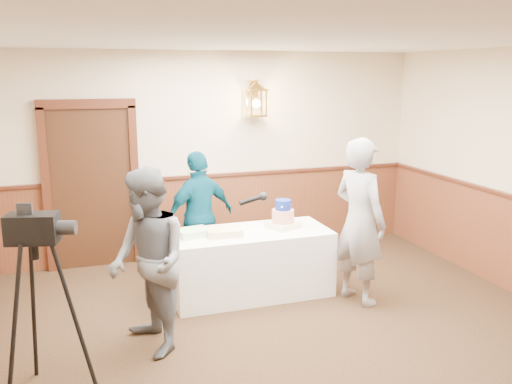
# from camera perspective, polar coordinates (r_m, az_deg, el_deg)

# --- Properties ---
(ground) EXTENTS (7.00, 7.00, 0.00)m
(ground) POSITION_cam_1_polar(r_m,az_deg,el_deg) (4.81, 6.13, -19.07)
(ground) COLOR black
(ground) RESTS_ON ground
(room_shell) EXTENTS (6.02, 7.02, 2.81)m
(room_shell) POSITION_cam_1_polar(r_m,az_deg,el_deg) (4.61, 3.62, 0.02)
(room_shell) COLOR beige
(room_shell) RESTS_ON ground
(display_table) EXTENTS (1.80, 0.80, 0.75)m
(display_table) POSITION_cam_1_polar(r_m,az_deg,el_deg) (6.27, -0.58, -7.45)
(display_table) COLOR white
(display_table) RESTS_ON ground
(tiered_cake) EXTENTS (0.42, 0.42, 0.33)m
(tiered_cake) POSITION_cam_1_polar(r_m,az_deg,el_deg) (6.28, 2.85, -2.61)
(tiered_cake) COLOR beige
(tiered_cake) RESTS_ON display_table
(sheet_cake_yellow) EXTENTS (0.40, 0.32, 0.08)m
(sheet_cake_yellow) POSITION_cam_1_polar(r_m,az_deg,el_deg) (6.01, -3.37, -4.21)
(sheet_cake_yellow) COLOR #E4C788
(sheet_cake_yellow) RESTS_ON display_table
(sheet_cake_green) EXTENTS (0.36, 0.31, 0.08)m
(sheet_cake_green) POSITION_cam_1_polar(r_m,az_deg,el_deg) (6.02, -6.63, -4.27)
(sheet_cake_green) COLOR #9AD495
(sheet_cake_green) RESTS_ON display_table
(interviewer) EXTENTS (1.57, 0.95, 1.71)m
(interviewer) POSITION_cam_1_polar(r_m,az_deg,el_deg) (4.98, -11.30, -7.24)
(interviewer) COLOR #5A5E63
(interviewer) RESTS_ON ground
(baker) EXTENTS (0.64, 0.78, 1.84)m
(baker) POSITION_cam_1_polar(r_m,az_deg,el_deg) (6.03, 10.85, -3.05)
(baker) COLOR gray
(baker) RESTS_ON ground
(assistant_p) EXTENTS (1.01, 0.70, 1.60)m
(assistant_p) POSITION_cam_1_polar(r_m,az_deg,el_deg) (6.65, -5.93, -2.53)
(assistant_p) COLOR #074359
(assistant_p) RESTS_ON ground
(tv_camera_rig) EXTENTS (0.59, 0.55, 1.50)m
(tv_camera_rig) POSITION_cam_1_polar(r_m,az_deg,el_deg) (4.56, -21.68, -12.26)
(tv_camera_rig) COLOR black
(tv_camera_rig) RESTS_ON ground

